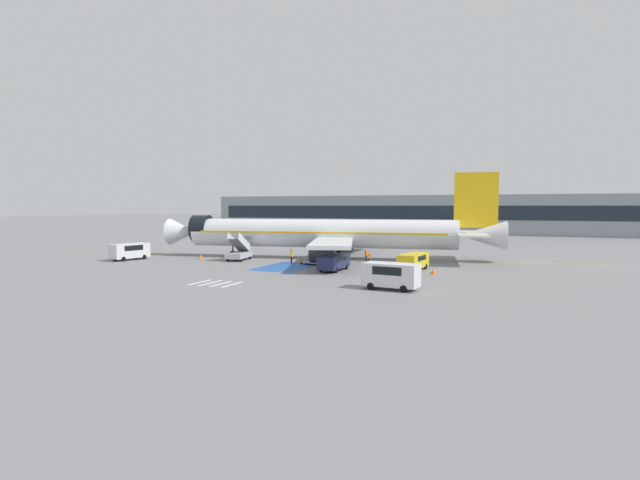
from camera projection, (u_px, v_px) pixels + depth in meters
ground_plane at (327, 259)px, 68.93m from camera, size 600.00×600.00×0.00m
apron_leadline_yellow at (320, 258)px, 69.66m from camera, size 80.07×14.32×0.01m
apron_stand_patch_blue at (287, 267)px, 59.99m from camera, size 5.86×9.49×0.01m
apron_walkway_bar_0 at (200, 282)px, 47.87m from camera, size 0.44×3.60×0.01m
apron_walkway_bar_1 at (211, 283)px, 47.41m from camera, size 0.44×3.60×0.01m
apron_walkway_bar_2 at (221, 284)px, 46.95m from camera, size 0.44×3.60×0.01m
apron_walkway_bar_3 at (232, 285)px, 46.50m from camera, size 0.44×3.60×0.01m
airliner at (325, 234)px, 69.27m from camera, size 47.46×33.75×11.68m
boarding_stairs_forward at (239, 253)px, 67.38m from camera, size 3.00×5.48×3.86m
fuel_tanker at (420, 237)px, 90.21m from camera, size 3.57×9.03×3.45m
service_van_0 at (391, 274)px, 43.66m from camera, size 5.03×2.59×2.32m
service_van_1 at (413, 260)px, 56.88m from camera, size 2.72×5.48×1.89m
service_van_2 at (334, 261)px, 56.33m from camera, size 2.04×5.35×1.75m
service_van_3 at (130, 250)px, 67.52m from camera, size 3.14×5.45×2.23m
baggage_cart at (311, 262)px, 62.50m from camera, size 2.84×1.97×0.87m
ground_crew_0 at (366, 255)px, 65.26m from camera, size 0.46×0.47×1.61m
ground_crew_1 at (369, 257)px, 62.12m from camera, size 0.48×0.37×1.60m
ground_crew_2 at (291, 255)px, 63.49m from camera, size 0.48×0.45×1.83m
traffic_cone_0 at (433, 271)px, 53.43m from camera, size 0.63×0.63×0.70m
traffic_cone_1 at (299, 259)px, 66.77m from camera, size 0.48×0.48×0.53m
traffic_cone_2 at (201, 257)px, 68.71m from camera, size 0.59×0.59×0.66m
terminal_building at (450, 214)px, 133.50m from camera, size 136.67×12.10×10.13m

